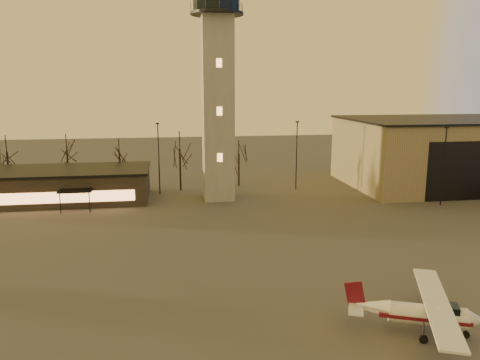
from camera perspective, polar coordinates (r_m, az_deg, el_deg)
The scene contains 7 objects.
ground at distance 36.07m, azimuth 2.65°, elevation -13.48°, with size 220.00×220.00×0.00m, color #3B3836.
control_tower at distance 62.41m, azimuth -2.76°, elevation 12.45°, with size 6.80×6.80×32.60m.
hangar at distance 79.20m, azimuth 23.91°, elevation 3.16°, with size 30.60×20.60×10.30m.
terminal at distance 67.14m, azimuth -21.84°, elevation -0.60°, with size 25.40×12.20×4.30m.
light_poles at distance 64.20m, azimuth -2.31°, elevation 2.65°, with size 58.50×12.25×10.14m.
tree_row at distance 72.16m, azimuth -14.37°, elevation 3.70°, with size 37.20×9.20×8.80m.
cessna_front at distance 32.38m, azimuth 22.06°, elevation -15.35°, with size 8.90×10.76×3.05m.
Camera 1 is at (-6.57, -32.06, 15.17)m, focal length 35.00 mm.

